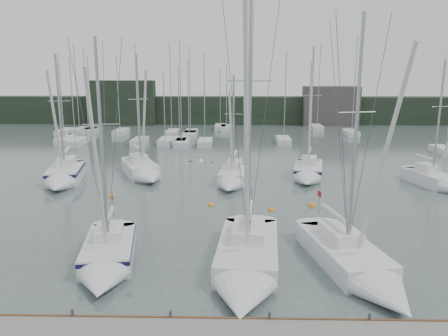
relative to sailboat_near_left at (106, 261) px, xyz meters
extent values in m
plane|color=#475653|center=(6.05, -0.90, -0.53)|extent=(160.00, 160.00, 0.00)
cube|color=black|center=(6.05, 61.10, 1.97)|extent=(90.00, 4.00, 5.00)
cube|color=black|center=(-13.95, 59.10, 3.47)|extent=(12.00, 3.00, 8.00)
cube|color=#423F3C|center=(24.05, 59.10, 2.97)|extent=(10.00, 3.00, 7.00)
cube|color=silver|center=(13.45, 39.44, -0.18)|extent=(1.80, 4.50, 0.90)
cylinder|color=#96989D|center=(13.45, 38.94, 6.07)|extent=(0.12, 0.12, 11.61)
cube|color=silver|center=(-20.14, 46.95, -0.18)|extent=(1.80, 4.50, 0.90)
cylinder|color=#96989D|center=(-20.14, 46.45, 5.22)|extent=(0.12, 0.12, 9.90)
cube|color=silver|center=(-11.22, 46.94, -0.18)|extent=(1.80, 4.50, 0.90)
cylinder|color=#96989D|center=(-11.22, 46.44, 5.83)|extent=(0.12, 0.12, 11.12)
cube|color=silver|center=(-16.48, 47.89, -0.18)|extent=(1.80, 4.50, 0.90)
cylinder|color=#96989D|center=(-16.48, 47.39, 6.63)|extent=(0.12, 0.12, 12.74)
cube|color=silver|center=(-14.84, 37.48, -0.18)|extent=(1.80, 4.50, 0.90)
cylinder|color=#96989D|center=(-14.84, 36.98, 5.76)|extent=(0.12, 0.12, 10.99)
cube|color=silver|center=(-2.99, 46.10, -0.18)|extent=(1.80, 4.50, 0.90)
cylinder|color=#96989D|center=(-2.99, 45.60, 6.83)|extent=(0.12, 0.12, 13.13)
cube|color=silver|center=(-6.39, 38.11, -0.18)|extent=(1.80, 4.50, 0.90)
cylinder|color=#96989D|center=(-6.39, 37.61, 6.59)|extent=(0.12, 0.12, 12.64)
cube|color=silver|center=(-0.85, 38.48, -0.18)|extent=(1.80, 4.50, 0.90)
cylinder|color=#96989D|center=(-0.85, 37.98, 5.05)|extent=(0.12, 0.12, 9.57)
cube|color=silver|center=(2.67, 37.40, -0.18)|extent=(1.80, 4.50, 0.90)
cylinder|color=#96989D|center=(2.67, 36.90, 5.89)|extent=(0.12, 0.12, 11.24)
cube|color=silver|center=(4.24, 52.88, -0.18)|extent=(1.80, 4.50, 0.90)
cylinder|color=#96989D|center=(4.24, 52.38, 5.09)|extent=(0.12, 0.12, 9.64)
cube|color=silver|center=(-2.79, 38.26, -0.18)|extent=(1.80, 4.50, 0.90)
cylinder|color=#96989D|center=(-2.79, 37.76, 4.63)|extent=(0.12, 0.12, 8.73)
cube|color=silver|center=(32.19, 32.23, -0.18)|extent=(1.80, 4.50, 0.90)
cube|color=silver|center=(-16.33, 49.13, -0.18)|extent=(1.80, 4.50, 0.90)
cylinder|color=#96989D|center=(-16.33, 48.63, 5.93)|extent=(0.12, 0.12, 11.33)
cube|color=silver|center=(20.46, 52.84, -0.18)|extent=(1.80, 4.50, 0.90)
cylinder|color=#96989D|center=(20.46, 52.34, 6.80)|extent=(0.12, 0.12, 13.07)
cube|color=silver|center=(-18.08, 48.39, -0.18)|extent=(1.80, 4.50, 0.90)
cylinder|color=#96989D|center=(-18.08, 47.89, 6.86)|extent=(0.12, 0.12, 13.19)
cube|color=silver|center=(24.64, 46.70, -0.18)|extent=(1.80, 4.50, 0.90)
cylinder|color=#96989D|center=(24.64, 46.20, 7.25)|extent=(0.12, 0.12, 13.97)
cube|color=silver|center=(-0.08, 46.06, -0.18)|extent=(1.80, 4.50, 0.90)
cylinder|color=#96989D|center=(-0.08, 45.56, 6.63)|extent=(0.12, 0.12, 12.73)
cube|color=silver|center=(-0.14, 44.07, -0.18)|extent=(1.80, 4.50, 0.90)
cylinder|color=#96989D|center=(-0.14, 43.57, 5.63)|extent=(0.12, 0.12, 10.72)
cube|color=silver|center=(-16.81, 38.74, -0.18)|extent=(1.80, 4.50, 0.90)
cylinder|color=#96989D|center=(-16.81, 38.24, 5.96)|extent=(0.12, 0.12, 11.39)
cube|color=silver|center=(-0.40, 36.98, -0.18)|extent=(1.80, 4.50, 0.90)
cylinder|color=#96989D|center=(-0.40, 36.48, 6.67)|extent=(0.12, 0.12, 12.80)
cube|color=silver|center=(5.31, 51.61, -0.18)|extent=(1.80, 4.50, 0.90)
cylinder|color=#96989D|center=(5.31, 51.11, 5.28)|extent=(0.12, 0.12, 10.02)
cube|color=silver|center=(-0.25, 1.45, -0.13)|extent=(3.44, 5.70, 1.34)
cone|color=silver|center=(0.39, -2.32, -0.13)|extent=(2.93, 2.69, 2.58)
cube|color=silver|center=(-0.32, 1.88, 0.85)|extent=(1.76, 2.35, 0.62)
cylinder|color=#96989D|center=(-0.18, 1.07, 5.88)|extent=(0.16, 0.16, 10.69)
cylinder|color=silver|center=(-0.42, 2.50, 1.65)|extent=(0.68, 2.62, 0.25)
cube|color=#0E0E33|center=(-0.25, 1.45, 0.31)|extent=(3.46, 5.72, 0.22)
cube|color=navy|center=(-0.72, 4.26, 2.14)|extent=(0.10, 0.48, 0.32)
cube|color=silver|center=(7.38, 1.33, -0.09)|extent=(3.68, 7.18, 1.46)
cone|color=silver|center=(6.98, -3.63, -0.09)|extent=(3.35, 3.22, 3.12)
cube|color=silver|center=(7.42, 1.81, 0.98)|extent=(1.94, 2.91, 0.68)
cylinder|color=#96989D|center=(7.34, 0.83, 7.71)|extent=(0.18, 0.18, 14.14)
cylinder|color=silver|center=(7.50, 2.71, 1.86)|extent=(0.55, 3.41, 0.27)
cube|color=navy|center=(7.68, 4.98, 2.39)|extent=(0.06, 0.53, 0.35)
cube|color=silver|center=(12.52, 1.29, -0.11)|extent=(4.16, 7.15, 1.41)
cone|color=silver|center=(13.52, -3.40, -0.11)|extent=(3.36, 3.40, 2.82)
cube|color=silver|center=(12.42, 1.75, 0.92)|extent=(2.08, 2.95, 0.66)
cylinder|color=#96989D|center=(12.62, 0.82, 6.44)|extent=(0.17, 0.17, 11.70)
cylinder|color=silver|center=(12.24, 2.60, 1.77)|extent=(0.94, 3.26, 0.26)
cube|color=maroon|center=(11.78, 4.76, 2.28)|extent=(0.13, 0.50, 0.34)
cube|color=silver|center=(-9.05, 18.30, -0.04)|extent=(3.71, 5.99, 1.63)
cone|color=silver|center=(-8.32, 14.38, -0.04)|extent=(3.12, 2.85, 2.72)
cube|color=silver|center=(-9.15, 18.83, 1.16)|extent=(1.88, 2.47, 0.76)
cylinder|color=#96989D|center=(-8.98, 17.91, 5.84)|extent=(0.20, 0.20, 10.13)
cylinder|color=silver|center=(-9.26, 19.40, 2.14)|extent=(0.80, 2.74, 0.31)
cube|color=#0E0E33|center=(-9.05, 18.30, 0.50)|extent=(3.73, 6.02, 0.27)
cube|color=silver|center=(-2.57, 20.54, -0.06)|extent=(4.63, 5.97, 1.57)
cone|color=silver|center=(-0.96, 17.06, -0.06)|extent=(3.34, 3.19, 2.61)
cube|color=silver|center=(-2.79, 21.02, 1.09)|extent=(2.21, 2.55, 0.73)
cylinder|color=#96989D|center=(-2.41, 20.19, 5.84)|extent=(0.19, 0.19, 10.24)
cylinder|color=silver|center=(-3.03, 21.52, 2.03)|extent=(1.37, 2.50, 0.29)
cube|color=silver|center=(6.56, 18.37, -0.09)|extent=(2.88, 5.43, 1.47)
cone|color=silver|center=(6.18, 14.67, -0.09)|extent=(2.58, 2.46, 2.36)
cube|color=silver|center=(6.61, 18.86, 0.99)|extent=(1.50, 2.21, 0.69)
cylinder|color=#96989D|center=(6.52, 18.00, 4.88)|extent=(0.18, 0.18, 8.46)
cylinder|color=silver|center=(6.67, 19.41, 1.87)|extent=(0.54, 2.56, 0.28)
cube|color=silver|center=(13.78, 20.35, -0.09)|extent=(3.49, 5.46, 1.46)
cone|color=silver|center=(13.06, 16.82, -0.09)|extent=(2.92, 2.63, 2.54)
cube|color=silver|center=(13.88, 20.83, 0.98)|extent=(1.77, 2.26, 0.68)
cylinder|color=#96989D|center=(13.71, 20.00, 6.14)|extent=(0.18, 0.18, 11.01)
cylinder|color=silver|center=(13.98, 21.35, 1.86)|extent=(0.76, 2.47, 0.27)
cube|color=#0E0E33|center=(13.78, 20.35, 0.39)|extent=(3.52, 5.48, 0.24)
cube|color=silver|center=(24.20, 17.66, -0.11)|extent=(3.49, 5.15, 1.40)
cube|color=silver|center=(24.08, 18.11, 0.92)|extent=(1.73, 2.15, 0.65)
cylinder|color=#96989D|center=(24.29, 17.34, 5.50)|extent=(0.17, 0.17, 9.83)
cylinder|color=silver|center=(23.95, 18.57, 1.76)|extent=(0.85, 2.28, 0.26)
sphere|color=orange|center=(4.85, 11.07, -0.53)|extent=(0.47, 0.47, 0.47)
sphere|color=orange|center=(12.54, 11.07, -0.53)|extent=(0.59, 0.59, 0.59)
sphere|color=orange|center=(-3.31, 13.00, -0.53)|extent=(0.55, 0.55, 0.55)
ellipsoid|color=silver|center=(4.99, -0.12, 5.32)|extent=(0.33, 0.52, 0.22)
cube|color=gray|center=(4.69, -0.06, 5.34)|extent=(0.50, 0.25, 0.12)
cube|color=gray|center=(5.29, -0.18, 5.34)|extent=(0.50, 0.25, 0.12)
sphere|color=orange|center=(9.37, 10.03, -0.53)|extent=(0.49, 0.49, 0.49)
camera|label=1|loc=(6.59, -20.75, 9.75)|focal=35.00mm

